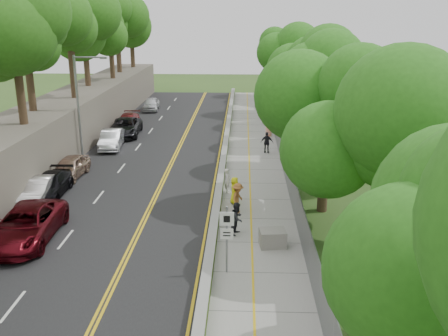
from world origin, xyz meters
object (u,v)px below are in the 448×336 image
Objects in this scene: car_2 at (26,225)px; person_far at (267,142)px; streetlight at (81,101)px; car_1 at (37,191)px; signpost at (227,232)px; concrete_block at (273,238)px; painter_0 at (234,190)px; construction_barrel at (269,131)px.

person_far is at bearing 50.73° from car_2.
streetlight is 1.81× the size of car_1.
signpost reaches higher than person_far.
car_2 is (-12.25, 0.17, 0.40)m from concrete_block.
streetlight reaches higher than concrete_block.
signpost is 2.47× the size of concrete_block.
car_2 is at bearing 164.32° from signpost.
signpost reaches higher than concrete_block.
car_1 is 11.83m from painter_0.
person_far is (0.44, 16.91, 0.45)m from concrete_block.
car_2 is (1.55, -5.21, 0.10)m from car_1.
signpost is at bearing -128.88° from concrete_block.
car_1 is (-13.80, 5.38, 0.30)m from concrete_block.
concrete_block is 0.21× the size of car_2.
person_far is at bearing 82.46° from signpost.
person_far is (14.24, 11.53, 0.15)m from car_1.
person_far is at bearing 34.59° from car_1.
signpost is 14.21m from car_1.
painter_0 is at bearing -99.41° from construction_barrel.
car_2 is 3.45× the size of person_far.
signpost is 25.55m from construction_barrel.
signpost is 8.34m from painter_0.
car_2 reaches higher than painter_0.
streetlight reaches higher than construction_barrel.
streetlight is at bearing 124.08° from signpost.
concrete_block is 0.76× the size of painter_0.
person_far is (12.69, 16.74, 0.05)m from car_2.
streetlight is at bearing 35.11° from painter_0.
concrete_block is at bearing 95.84° from person_far.
construction_barrel is 0.56× the size of painter_0.
signpost is (11.51, -17.02, -2.68)m from streetlight.
person_far reaches higher than car_2.
car_1 is at bearing 158.70° from concrete_block.
painter_0 is at bearing -36.81° from streetlight.
concrete_block is at bearing 51.12° from signpost.
construction_barrel is 0.15× the size of car_2.
car_2 is at bearing -120.23° from construction_barrel.
streetlight is 6.36× the size of concrete_block.
car_2 is at bearing 99.75° from painter_0.
car_1 is at bearing 104.45° from car_2.
car_1 is (-0.14, -8.97, -3.87)m from streetlight.
car_1 is at bearing 145.36° from signpost.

